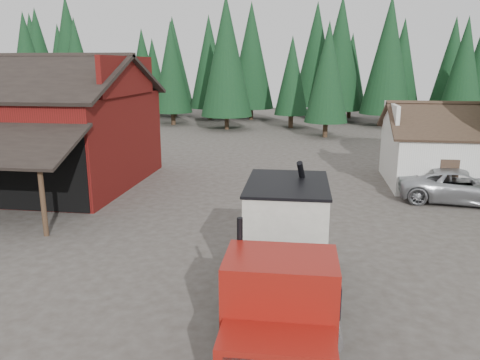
# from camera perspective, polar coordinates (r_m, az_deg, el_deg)

# --- Properties ---
(ground) EXTENTS (120.00, 120.00, 0.00)m
(ground) POSITION_cam_1_polar(r_m,az_deg,el_deg) (16.08, -8.77, -10.38)
(ground) COLOR #3F3832
(ground) RESTS_ON ground
(red_barn) EXTENTS (12.80, 13.63, 7.18)m
(red_barn) POSITION_cam_1_polar(r_m,az_deg,el_deg) (28.73, -24.43, 4.89)
(red_barn) COLOR #621110
(red_barn) RESTS_ON ground
(farmhouse) EXTENTS (8.60, 6.42, 4.65)m
(farmhouse) POSITION_cam_1_polar(r_m,az_deg,el_deg) (28.69, 25.53, 2.69)
(farmhouse) COLOR silver
(farmhouse) RESTS_ON ground
(conifer_backdrop) EXTENTS (76.00, 16.00, 16.00)m
(conifer_backdrop) POSITION_cam_1_polar(r_m,az_deg,el_deg) (56.53, 3.84, 7.18)
(conifer_backdrop) COLOR #10321C
(conifer_backdrop) RESTS_ON ground
(near_pine_a) EXTENTS (4.40, 4.40, 11.40)m
(near_pine_a) POSITION_cam_1_polar(r_m,az_deg,el_deg) (49.64, -24.45, 12.48)
(near_pine_a) COLOR #382619
(near_pine_a) RESTS_ON ground
(near_pine_b) EXTENTS (3.96, 3.96, 10.40)m
(near_pine_b) POSITION_cam_1_polar(r_m,az_deg,el_deg) (44.00, 10.64, 12.77)
(near_pine_b) COLOR #382619
(near_pine_b) RESTS_ON ground
(near_pine_d) EXTENTS (5.28, 5.28, 13.40)m
(near_pine_d) POSITION_cam_1_polar(r_m,az_deg,el_deg) (48.73, -1.68, 14.85)
(near_pine_d) COLOR #382619
(near_pine_d) RESTS_ON ground
(feed_truck) EXTENTS (2.68, 8.69, 3.91)m
(feed_truck) POSITION_cam_1_polar(r_m,az_deg,el_deg) (12.18, 5.46, -9.07)
(feed_truck) COLOR black
(feed_truck) RESTS_ON ground
(silver_car) EXTENTS (6.11, 3.45, 1.61)m
(silver_car) POSITION_cam_1_polar(r_m,az_deg,el_deg) (25.17, 25.32, -0.70)
(silver_car) COLOR #B0B2B8
(silver_car) RESTS_ON ground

